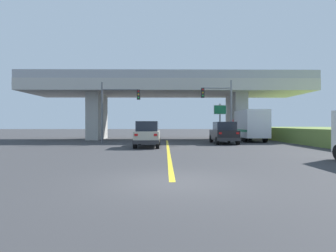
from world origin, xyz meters
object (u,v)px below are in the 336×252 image
box_truck (249,125)px  traffic_signal_nearside (222,103)px  suv_crossing (224,133)px  traffic_signal_farside (115,104)px  highway_sign (220,114)px  suv_lead (148,134)px

box_truck → traffic_signal_nearside: traffic_signal_nearside is taller
suv_crossing → traffic_signal_nearside: size_ratio=0.72×
traffic_signal_farside → highway_sign: traffic_signal_farside is taller
suv_lead → traffic_signal_farside: traffic_signal_farside is taller
box_truck → traffic_signal_nearside: bearing=-143.4°
suv_crossing → traffic_signal_farside: 10.64m
suv_crossing → traffic_signal_farside: size_ratio=0.75×
highway_sign → suv_crossing: bearing=-96.9°
traffic_signal_farside → suv_lead: bearing=-53.8°
suv_crossing → box_truck: (3.54, 3.94, 0.68)m
traffic_signal_nearside → highway_sign: 3.57m
box_truck → suv_lead: bearing=-143.6°
suv_crossing → box_truck: 5.34m
suv_lead → highway_sign: (7.40, 8.46, 1.92)m
suv_crossing → traffic_signal_nearside: (0.05, 1.36, 2.82)m
suv_lead → traffic_signal_nearside: bearing=36.3°
suv_lead → highway_sign: bearing=48.8°
box_truck → highway_sign: size_ratio=1.75×
suv_lead → suv_crossing: bearing=28.4°
suv_lead → traffic_signal_farside: bearing=126.2°
suv_lead → box_truck: bearing=36.4°
suv_crossing → highway_sign: size_ratio=1.07×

